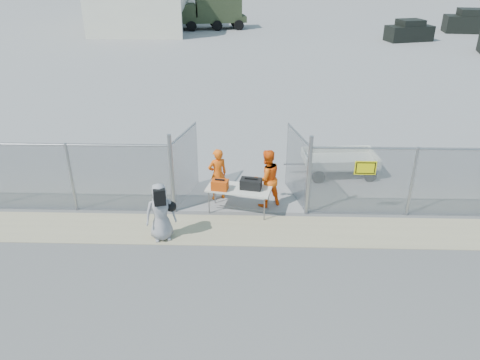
{
  "coord_description": "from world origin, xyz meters",
  "views": [
    {
      "loc": [
        0.37,
        -10.23,
        7.25
      ],
      "look_at": [
        0.0,
        2.0,
        1.1
      ],
      "focal_mm": 35.0,
      "sensor_mm": 36.0,
      "label": 1
    }
  ],
  "objects_px": {
    "visitor": "(160,212)",
    "security_worker_right": "(267,178)",
    "folding_table": "(239,200)",
    "security_worker_left": "(218,174)",
    "utility_trailer": "(340,163)"
  },
  "relations": [
    {
      "from": "folding_table",
      "to": "visitor",
      "type": "distance_m",
      "value": 2.59
    },
    {
      "from": "utility_trailer",
      "to": "security_worker_left",
      "type": "bearing_deg",
      "value": -159.44
    },
    {
      "from": "folding_table",
      "to": "visitor",
      "type": "height_order",
      "value": "visitor"
    },
    {
      "from": "folding_table",
      "to": "security_worker_right",
      "type": "bearing_deg",
      "value": 39.78
    },
    {
      "from": "visitor",
      "to": "security_worker_right",
      "type": "bearing_deg",
      "value": 17.96
    },
    {
      "from": "visitor",
      "to": "folding_table",
      "type": "bearing_deg",
      "value": 20.24
    },
    {
      "from": "security_worker_right",
      "to": "visitor",
      "type": "relative_size",
      "value": 1.1
    },
    {
      "from": "security_worker_left",
      "to": "utility_trailer",
      "type": "xyz_separation_m",
      "value": [
        4.15,
        1.99,
        -0.46
      ]
    },
    {
      "from": "security_worker_right",
      "to": "folding_table",
      "type": "bearing_deg",
      "value": 0.44
    },
    {
      "from": "visitor",
      "to": "utility_trailer",
      "type": "relative_size",
      "value": 0.51
    },
    {
      "from": "security_worker_left",
      "to": "visitor",
      "type": "height_order",
      "value": "security_worker_left"
    },
    {
      "from": "folding_table",
      "to": "security_worker_right",
      "type": "distance_m",
      "value": 1.08
    },
    {
      "from": "security_worker_right",
      "to": "visitor",
      "type": "xyz_separation_m",
      "value": [
        -2.89,
        -1.95,
        -0.09
      ]
    },
    {
      "from": "visitor",
      "to": "security_worker_left",
      "type": "bearing_deg",
      "value": 43.33
    },
    {
      "from": "folding_table",
      "to": "utility_trailer",
      "type": "bearing_deg",
      "value": 50.84
    }
  ]
}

